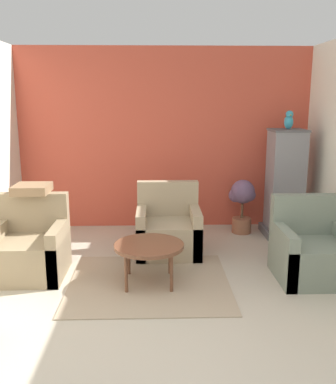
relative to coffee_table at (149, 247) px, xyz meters
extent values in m
plane|color=#B2A893|center=(0.22, -1.54, -0.42)|extent=(20.00, 20.00, 0.00)
cube|color=#C64C38|center=(0.22, 2.19, 0.95)|extent=(4.53, 0.06, 2.74)
cube|color=gray|center=(0.00, 0.00, -0.41)|extent=(1.75, 1.56, 0.01)
cylinder|color=brown|center=(0.00, 0.00, 0.02)|extent=(0.76, 0.76, 0.04)
cylinder|color=brown|center=(-0.23, -0.23, -0.21)|extent=(0.04, 0.04, 0.41)
cylinder|color=brown|center=(0.23, -0.23, -0.21)|extent=(0.04, 0.04, 0.41)
cylinder|color=brown|center=(-0.23, 0.23, -0.21)|extent=(0.04, 0.04, 0.41)
cylinder|color=brown|center=(0.23, 0.23, -0.21)|extent=(0.04, 0.04, 0.41)
cube|color=#8E7A5B|center=(-1.37, 0.24, -0.19)|extent=(0.81, 0.76, 0.44)
cube|color=#8E7A5B|center=(-1.37, 0.55, 0.26)|extent=(0.81, 0.14, 0.46)
cube|color=#8E7A5B|center=(-1.02, 0.24, -0.11)|extent=(0.12, 0.76, 0.60)
cube|color=slate|center=(1.83, 0.06, -0.19)|extent=(0.81, 0.76, 0.44)
cube|color=slate|center=(1.83, 0.37, 0.26)|extent=(0.81, 0.14, 0.46)
cube|color=slate|center=(1.48, 0.06, -0.11)|extent=(0.12, 0.76, 0.60)
cube|color=#9E896B|center=(0.24, 0.91, -0.19)|extent=(0.81, 0.76, 0.44)
cube|color=#9E896B|center=(0.24, 1.22, 0.26)|extent=(0.81, 0.14, 0.46)
cube|color=#9E896B|center=(-0.11, 0.91, -0.11)|extent=(0.12, 0.76, 0.60)
cube|color=#9E896B|center=(0.59, 0.91, -0.11)|extent=(0.12, 0.76, 0.60)
cube|color=#555559|center=(1.96, 1.64, -0.36)|extent=(0.57, 0.57, 0.11)
cube|color=gray|center=(1.96, 1.64, 0.40)|extent=(0.47, 0.47, 1.42)
cube|color=#555559|center=(1.96, 1.64, 1.13)|extent=(0.49, 0.49, 0.03)
ellipsoid|color=teal|center=(1.96, 1.64, 1.24)|extent=(0.12, 0.15, 0.20)
sphere|color=teal|center=(1.96, 1.62, 1.35)|extent=(0.10, 0.10, 0.10)
cone|color=gold|center=(1.96, 1.58, 1.34)|extent=(0.05, 0.05, 0.05)
cone|color=teal|center=(1.96, 1.71, 1.22)|extent=(0.06, 0.13, 0.17)
cylinder|color=brown|center=(1.37, 1.76, -0.30)|extent=(0.28, 0.28, 0.23)
cylinder|color=brown|center=(1.37, 1.76, -0.05)|extent=(0.03, 0.03, 0.28)
sphere|color=#664C6B|center=(1.37, 1.76, 0.22)|extent=(0.35, 0.35, 0.35)
sphere|color=#664C6B|center=(1.27, 1.79, 0.15)|extent=(0.21, 0.21, 0.21)
sphere|color=#664C6B|center=(1.46, 1.73, 0.17)|extent=(0.19, 0.19, 0.19)
cube|color=#846647|center=(-1.37, 0.55, 0.54)|extent=(0.40, 0.40, 0.10)
camera|label=1|loc=(0.07, -4.38, 1.59)|focal=40.00mm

